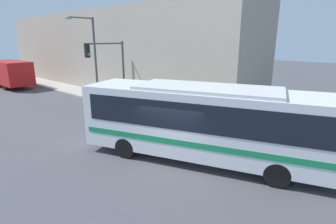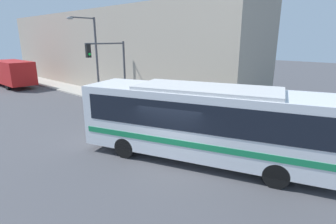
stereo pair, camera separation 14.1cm
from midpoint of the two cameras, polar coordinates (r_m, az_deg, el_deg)
The scene contains 9 objects.
ground_plane at distance 11.14m, azimuth 1.67°, elevation -11.49°, with size 120.00×120.00×0.00m, color #47474C.
sidewalk at distance 30.00m, azimuth -21.01°, elevation 4.96°, with size 2.58×70.00×0.13m.
building_facade at distance 30.11m, azimuth -12.49°, elevation 13.04°, with size 6.00×33.95×7.83m.
city_bus at distance 11.06m, azimuth 8.52°, elevation -1.55°, with size 5.81×10.86×3.22m.
delivery_truck at distance 33.80m, azimuth -30.99°, elevation 7.43°, with size 2.50×8.46×2.82m.
fire_hydrant at distance 17.55m, azimuth 0.33°, elevation 0.59°, with size 0.21×0.29×0.79m.
traffic_light_pole at distance 19.78m, azimuth -12.04°, elevation 10.56°, with size 3.28×0.35×4.79m.
street_lamp at distance 23.38m, azimuth -15.89°, elevation 12.70°, with size 2.49×0.28×6.67m.
pedestrian_near_corner at distance 19.94m, azimuth -5.52°, elevation 3.81°, with size 0.34×0.34×1.74m.
Camera 2 is at (-7.55, -6.43, 5.07)m, focal length 28.00 mm.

